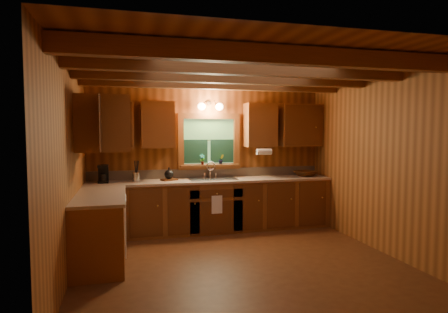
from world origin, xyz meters
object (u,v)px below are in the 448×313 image
Objects in this scene: coffee_maker at (103,174)px; cutting_board at (169,180)px; sink at (212,182)px; wicker_basket at (306,173)px.

coffee_maker is 1.07m from cutting_board.
sink is at bearing -28.01° from cutting_board.
sink reaches higher than coffee_maker.
cutting_board is 2.52m from wicker_basket.
sink is 2.02× the size of wicker_basket.
coffee_maker is (-1.81, 0.04, 0.19)m from sink.
coffee_maker is 0.71× the size of wicker_basket.
wicker_basket is (3.58, -0.03, -0.09)m from coffee_maker.
wicker_basket is (2.52, -0.05, 0.04)m from cutting_board.
coffee_maker reaches higher than wicker_basket.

